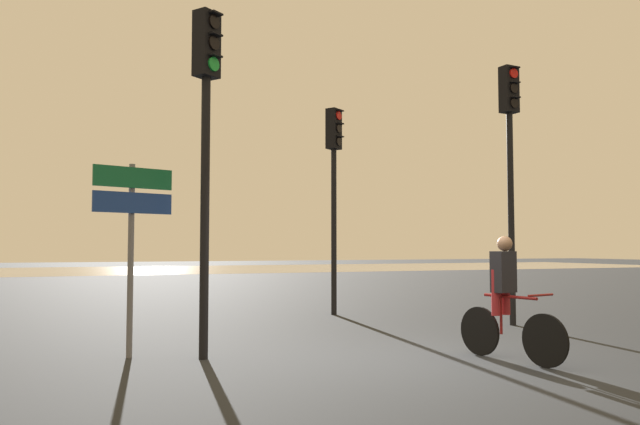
% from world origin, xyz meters
% --- Properties ---
extents(ground_plane, '(120.00, 120.00, 0.00)m').
position_xyz_m(ground_plane, '(0.00, 0.00, 0.00)').
color(ground_plane, black).
extents(water_strip, '(80.00, 16.00, 0.01)m').
position_xyz_m(water_strip, '(0.00, 35.36, 0.00)').
color(water_strip, gray).
rests_on(water_strip, ground).
extents(traffic_light_center, '(0.40, 0.42, 4.55)m').
position_xyz_m(traffic_light_center, '(1.06, 5.58, 3.16)').
color(traffic_light_center, black).
rests_on(traffic_light_center, ground).
extents(traffic_light_near_right, '(0.34, 0.36, 4.97)m').
position_xyz_m(traffic_light_near_right, '(3.50, 2.63, 3.42)').
color(traffic_light_near_right, black).
rests_on(traffic_light_near_right, ground).
extents(traffic_light_near_left, '(0.40, 0.42, 4.67)m').
position_xyz_m(traffic_light_near_left, '(-2.64, 1.19, 3.23)').
color(traffic_light_near_left, black).
rests_on(traffic_light_near_left, ground).
extents(direction_sign_post, '(1.06, 0.37, 2.60)m').
position_xyz_m(direction_sign_post, '(-3.54, 1.63, 1.79)').
color(direction_sign_post, slate).
rests_on(direction_sign_post, ground).
extents(cyclist, '(0.52, 1.68, 1.62)m').
position_xyz_m(cyclist, '(1.01, -0.36, 0.82)').
color(cyclist, black).
rests_on(cyclist, ground).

